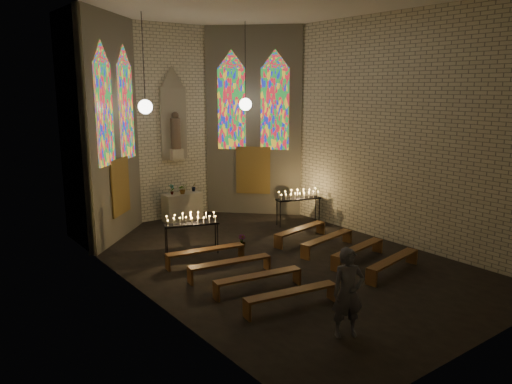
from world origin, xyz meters
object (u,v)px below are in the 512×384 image
altar (182,207)px  votive_stand_right (299,196)px  aisle_flower_pot (242,241)px  votive_stand_left (191,221)px  visitor (348,293)px

altar → votive_stand_right: bearing=-45.1°
altar → aisle_flower_pot: 4.00m
aisle_flower_pot → votive_stand_left: 1.74m
votive_stand_left → altar: bearing=84.1°
aisle_flower_pot → votive_stand_right: votive_stand_right is taller
altar → votive_stand_right: (3.00, -3.01, 0.52)m
visitor → votive_stand_left: bearing=114.1°
votive_stand_right → votive_stand_left: bearing=-156.2°
votive_stand_right → visitor: (-4.67, -6.67, -0.12)m
altar → visitor: 9.83m
votive_stand_right → visitor: 8.14m
aisle_flower_pot → votive_stand_left: votive_stand_left is taller
votive_stand_left → visitor: bearing=-71.4°
aisle_flower_pot → votive_stand_left: bearing=164.8°
altar → votive_stand_right: size_ratio=0.84×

